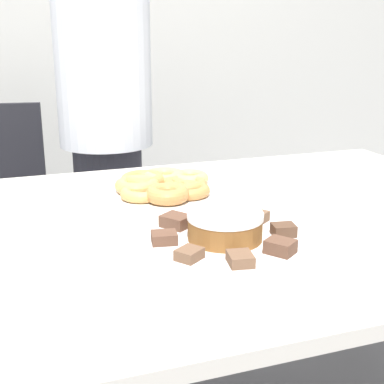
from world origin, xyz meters
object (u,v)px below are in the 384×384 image
at_px(person_standing, 107,130).
at_px(frosted_cake, 225,226).
at_px(plate_donuts, 167,193).
at_px(plate_cake, 225,241).

height_order(person_standing, frosted_cake, person_standing).
relative_size(plate_donuts, frosted_cake, 2.04).
distance_m(person_standing, plate_donuts, 0.62).
bearing_deg(plate_cake, plate_donuts, 92.51).
bearing_deg(frosted_cake, person_standing, 93.58).
relative_size(plate_cake, frosted_cake, 2.23).
distance_m(plate_cake, frosted_cake, 0.03).
xyz_separation_m(plate_donuts, frosted_cake, (0.02, -0.37, 0.03)).
bearing_deg(frosted_cake, plate_donuts, 92.51).
bearing_deg(plate_donuts, person_standing, 94.22).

